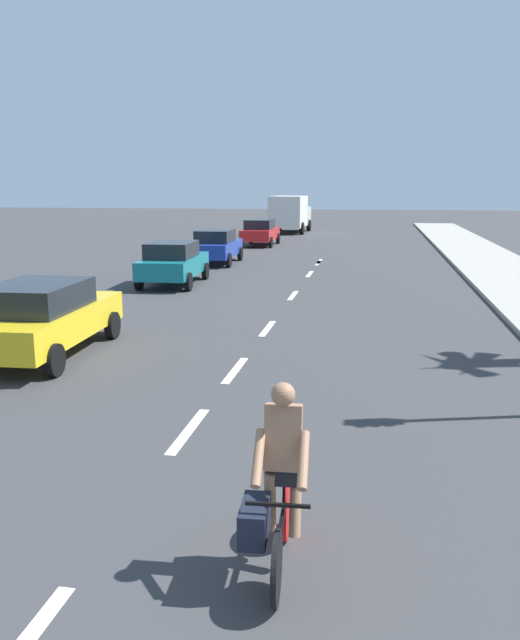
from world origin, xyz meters
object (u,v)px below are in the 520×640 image
Objects in this scene: delivery_truck at (290,213)px; parked_car_yellow at (41,316)px; cyclist at (277,488)px; parked_car_teal at (173,262)px; parked_car_red at (260,232)px; parked_car_blue at (216,246)px.

parked_car_yellow is at bearing -88.81° from delivery_truck.
parked_car_teal is at bearing -72.50° from cyclist.
parked_car_yellow is at bearing -91.44° from parked_car_teal.
cyclist is 33.32m from parked_car_red.
cyclist is 0.43× the size of parked_car_teal.
cyclist reaches higher than parked_car_blue.
parked_car_yellow is at bearing -90.22° from parked_car_blue.
parked_car_yellow is (-6.10, 6.79, 0.01)m from cyclist.
parked_car_blue is at bearing -77.95° from cyclist.
delivery_truck reaches higher than parked_car_yellow.
parked_car_blue is at bearing 88.32° from parked_car_yellow.
parked_car_yellow is 1.11× the size of parked_car_red.
parked_car_red is 11.15m from delivery_truck.
cyclist is at bearing -75.95° from parked_car_blue.
parked_car_teal is (-0.31, 9.99, -0.00)m from parked_car_yellow.
delivery_truck is (0.33, 11.12, 0.67)m from parked_car_red.
delivery_truck is (0.65, 27.10, 0.67)m from parked_car_teal.
parked_car_blue and parked_car_red have the same top height.
parked_car_red is at bearing 86.41° from parked_car_blue.
parked_car_teal and parked_car_red have the same top height.
parked_car_blue is 9.46m from parked_car_red.
parked_car_yellow is 16.52m from parked_car_blue.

